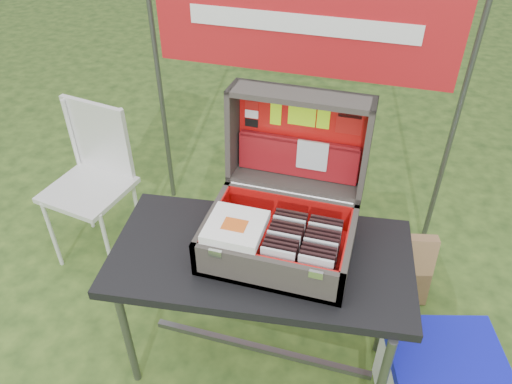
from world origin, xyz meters
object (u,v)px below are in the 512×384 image
(suitcase, at_px, (284,190))
(chair, at_px, (88,191))
(cooler, at_px, (436,378))
(cardboard_box, at_px, (392,269))
(table, at_px, (261,314))

(suitcase, distance_m, chair, 1.40)
(cooler, distance_m, chair, 2.01)
(cardboard_box, bearing_deg, chair, 171.29)
(table, height_order, suitcase, suitcase)
(suitcase, bearing_deg, table, -127.85)
(table, height_order, cardboard_box, table)
(cooler, relative_size, chair, 0.51)
(table, relative_size, suitcase, 2.11)
(table, height_order, cooler, table)
(suitcase, relative_size, cooler, 1.24)
(table, xyz_separation_m, cardboard_box, (0.56, 0.60, -0.16))
(table, height_order, chair, chair)
(suitcase, bearing_deg, cardboard_box, 46.34)
(chair, bearing_deg, cooler, -4.68)
(table, distance_m, cooler, 0.81)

